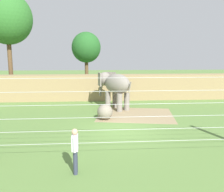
# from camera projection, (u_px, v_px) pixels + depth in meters

# --- Properties ---
(ground_plane) EXTENTS (120.00, 120.00, 0.00)m
(ground_plane) POSITION_uv_depth(u_px,v_px,m) (122.00, 131.00, 13.34)
(ground_plane) COLOR #5B7F3D
(dirt_patch) EXTENTS (5.99, 5.37, 0.01)m
(dirt_patch) POSITION_uv_depth(u_px,v_px,m) (136.00, 115.00, 17.10)
(dirt_patch) COLOR #937F5B
(dirt_patch) RESTS_ON ground
(embankment_wall) EXTENTS (36.00, 1.80, 2.41)m
(embankment_wall) POSITION_uv_depth(u_px,v_px,m) (110.00, 87.00, 23.00)
(embankment_wall) COLOR #997F56
(embankment_wall) RESTS_ON ground
(elephant) EXTENTS (2.95, 3.45, 2.88)m
(elephant) POSITION_uv_depth(u_px,v_px,m) (115.00, 85.00, 18.73)
(elephant) COLOR gray
(elephant) RESTS_ON ground
(enrichment_ball) EXTENTS (1.04, 1.04, 1.04)m
(enrichment_ball) POSITION_uv_depth(u_px,v_px,m) (105.00, 112.00, 15.72)
(enrichment_ball) COLOR gray
(enrichment_ball) RESTS_ON ground
(cable_fence) EXTENTS (12.43, 0.27, 3.46)m
(cable_fence) POSITION_uv_depth(u_px,v_px,m) (131.00, 116.00, 9.74)
(cable_fence) COLOR brown
(cable_fence) RESTS_ON ground
(zookeeper) EXTENTS (0.22, 0.58, 1.67)m
(zookeeper) POSITION_uv_depth(u_px,v_px,m) (75.00, 149.00, 8.37)
(zookeeper) COLOR #33384C
(zookeeper) RESTS_ON ground
(tree_far_left) EXTENTS (4.94, 4.94, 10.52)m
(tree_far_left) POSITION_uv_depth(u_px,v_px,m) (7.00, 19.00, 23.60)
(tree_far_left) COLOR brown
(tree_far_left) RESTS_ON ground
(tree_left_of_centre) EXTENTS (3.62, 3.62, 7.17)m
(tree_left_of_centre) POSITION_uv_depth(u_px,v_px,m) (86.00, 48.00, 29.55)
(tree_left_of_centre) COLOR brown
(tree_left_of_centre) RESTS_ON ground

